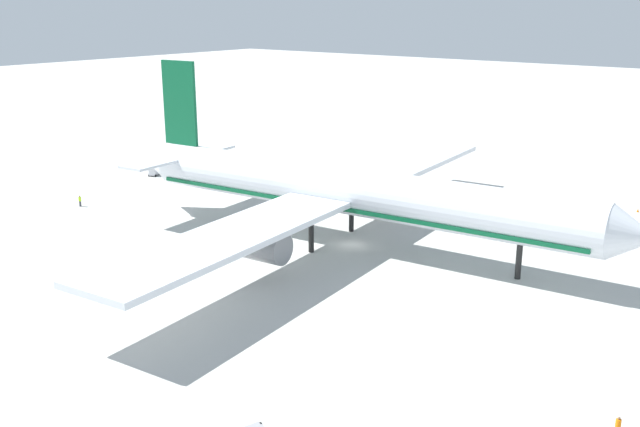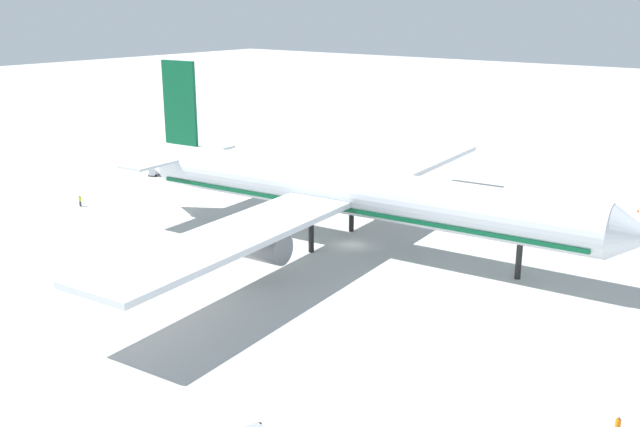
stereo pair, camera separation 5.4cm
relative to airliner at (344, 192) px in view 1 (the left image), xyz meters
The scene contains 6 objects.
ground_plane 7.18m from the airliner, ahead, with size 600.00×600.00×0.00m, color #B2B2AD.
airliner is the anchor object (origin of this frame).
baggage_cart_1 51.67m from the airliner, 168.49° to the left, with size 2.24×3.52×1.49m.
ground_worker_2 44.67m from the airliner, 166.07° to the right, with size 0.50×0.50×1.73m.
ground_worker_3 47.97m from the airliner, 29.16° to the right, with size 0.49×0.49×1.66m.
traffic_cone_2 47.94m from the airliner, 56.00° to the left, with size 0.36×0.36×0.55m, color orange.
Camera 1 is at (51.00, -72.53, 30.40)m, focal length 40.19 mm.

